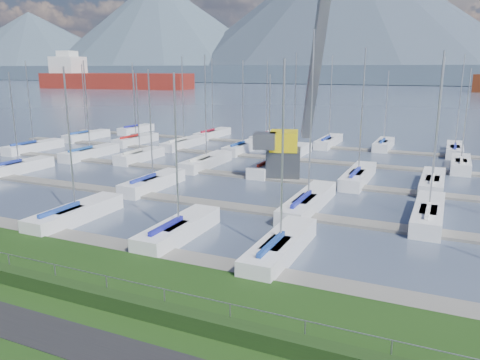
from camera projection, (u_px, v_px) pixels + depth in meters
The scene contains 10 objects.
path at pixel (76, 341), 17.61m from camera, with size 160.00×2.00×0.04m, color black.
water at pixel (430, 88), 250.77m from camera, with size 800.00×540.00×0.20m, color #49546A.
hedge at pixel (120, 303), 19.83m from camera, with size 80.00×0.70×0.70m, color #1C3313.
fence at pixel (125, 280), 19.99m from camera, with size 0.04×0.04×80.00m, color gray.
foothill at pixel (436, 74), 311.32m from camera, with size 900.00×80.00×12.00m, color #4A5A6C.
mountains at pixel (455, 20), 365.04m from camera, with size 1190.00×360.00×115.00m.
docks at pixel (302, 182), 43.36m from camera, with size 90.00×41.60×0.25m.
crane at pixel (293, 118), 45.04m from camera, with size 7.24×13.08×22.35m.
cargo_ship_west at pixel (108, 81), 243.22m from camera, with size 82.44×27.71×21.50m.
sailboat_fleet at pixel (307, 117), 45.31m from camera, with size 75.65×49.46×13.20m.
Camera 1 is at (12.10, -14.77, 10.03)m, focal length 35.00 mm.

